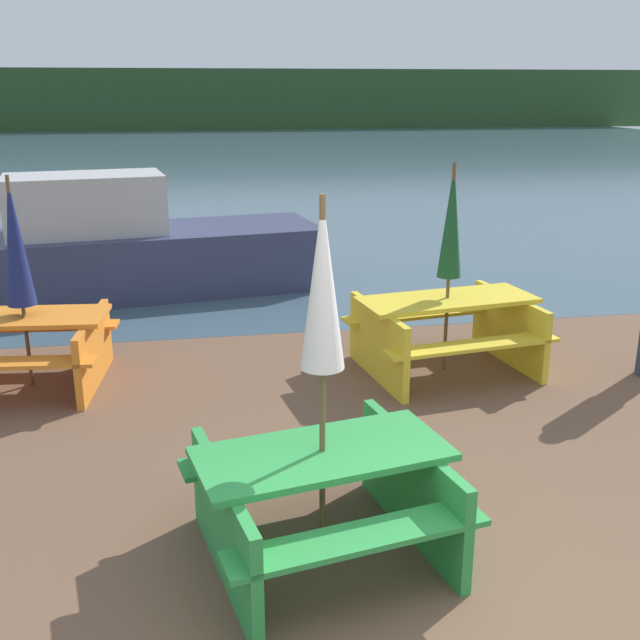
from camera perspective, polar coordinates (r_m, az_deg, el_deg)
water at (r=33.61m, az=-8.06°, el=12.36°), size 60.00×50.00×0.00m
far_treeline at (r=53.49m, az=-9.08°, el=16.26°), size 80.00×1.60×4.00m
picnic_table_green at (r=4.73m, az=0.18°, el=-13.00°), size 1.77×1.65×0.73m
picnic_table_yellow at (r=7.79m, az=9.57°, el=-0.50°), size 1.98×1.63×0.78m
picnic_table_orange at (r=7.85m, az=-21.39°, el=-1.67°), size 1.67×1.53×0.72m
umbrella_darkgreen at (r=7.54m, az=9.98°, el=7.31°), size 0.24×0.24×2.14m
umbrella_navy at (r=7.60m, az=-22.21°, el=5.48°), size 0.27×0.27×2.06m
umbrella_white at (r=4.23m, az=0.19°, el=2.43°), size 0.26×0.26×2.27m
boat at (r=10.99m, az=-13.64°, el=5.32°), size 4.93×2.35×1.70m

